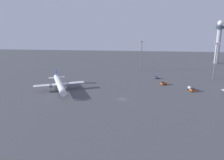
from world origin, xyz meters
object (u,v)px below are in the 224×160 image
object	(u,v)px
apron_light_central	(141,54)
fuel_truck	(191,89)
maintenance_van	(164,83)
control_tower	(219,39)
pushback_tug	(156,77)
apron_light_east	(215,59)
airplane_terminal_side	(59,84)

from	to	relation	value
apron_light_central	fuel_truck	bearing A→B (deg)	-62.65
maintenance_van	control_tower	bearing A→B (deg)	-71.90
control_tower	fuel_truck	bearing A→B (deg)	-116.10
fuel_truck	pushback_tug	distance (m)	35.38
control_tower	apron_light_east	bearing A→B (deg)	-110.26
airplane_terminal_side	apron_light_central	bearing A→B (deg)	-154.45
control_tower	apron_light_central	bearing A→B (deg)	-152.27
maintenance_van	apron_light_east	xyz separation A→B (m)	(40.06, 19.95, 14.59)
fuel_truck	apron_light_east	size ratio (longest dim) A/B	0.24
pushback_tug	apron_light_central	bearing A→B (deg)	44.13
control_tower	apron_light_central	xyz separation A→B (m)	(-79.25, -41.66, -10.01)
pushback_tug	apron_light_east	distance (m)	46.18
maintenance_van	pushback_tug	xyz separation A→B (m)	(-3.60, 16.83, -0.11)
maintenance_van	pushback_tug	world-z (taller)	maintenance_van
pushback_tug	airplane_terminal_side	bearing A→B (deg)	142.48
airplane_terminal_side	apron_light_central	size ratio (longest dim) A/B	1.48
control_tower	pushback_tug	bearing A→B (deg)	-134.16
pushback_tug	apron_light_central	world-z (taller)	apron_light_central
pushback_tug	apron_light_east	xyz separation A→B (m)	(43.66, 3.12, 14.71)
fuel_truck	pushback_tug	xyz separation A→B (m)	(-19.53, 29.49, -0.30)
apron_light_east	airplane_terminal_side	bearing A→B (deg)	-160.44
maintenance_van	apron_light_central	world-z (taller)	apron_light_central
control_tower	fuel_truck	size ratio (longest dim) A/B	6.59
airplane_terminal_side	maintenance_van	xyz separation A→B (m)	(68.59, 18.66, -2.83)
airplane_terminal_side	fuel_truck	world-z (taller)	airplane_terminal_side
airplane_terminal_side	maintenance_van	distance (m)	71.14
pushback_tug	control_tower	bearing A→B (deg)	-20.31
control_tower	maintenance_van	distance (m)	111.50
control_tower	fuel_truck	distance (m)	113.93
airplane_terminal_side	fuel_truck	size ratio (longest dim) A/B	5.90
control_tower	fuel_truck	world-z (taller)	control_tower
control_tower	apron_light_central	world-z (taller)	control_tower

